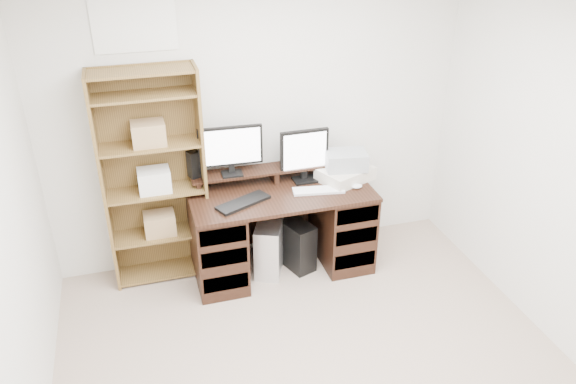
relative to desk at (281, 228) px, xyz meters
name	(u,v)px	position (x,y,z in m)	size (l,w,h in m)	color
room	(347,249)	(-0.10, -1.64, 0.86)	(3.54, 4.04, 2.54)	tan
desk	(281,228)	(0.00, 0.00, 0.00)	(1.50, 0.70, 0.75)	black
riser_shelf	(274,170)	(0.00, 0.21, 0.45)	(1.40, 0.22, 0.12)	black
monitor_wide	(231,148)	(-0.36, 0.19, 0.71)	(0.52, 0.14, 0.41)	black
monitor_small	(304,153)	(0.25, 0.14, 0.61)	(0.41, 0.15, 0.45)	black
speaker	(194,164)	(-0.66, 0.22, 0.59)	(0.09, 0.09, 0.22)	black
keyboard_black	(243,203)	(-0.34, -0.12, 0.37)	(0.45, 0.15, 0.02)	black
keyboard_white	(318,190)	(0.30, -0.09, 0.37)	(0.42, 0.13, 0.02)	silver
mouse	(357,186)	(0.62, -0.13, 0.38)	(0.09, 0.06, 0.04)	silver
printer	(345,174)	(0.58, 0.05, 0.41)	(0.43, 0.32, 0.11)	beige
basket	(346,160)	(0.58, 0.05, 0.54)	(0.34, 0.24, 0.15)	#959B9F
tower_silver	(270,244)	(-0.09, 0.02, -0.15)	(0.21, 0.47, 0.47)	silver
tower_black	(293,242)	(0.12, 0.02, -0.17)	(0.32, 0.47, 0.43)	black
bookshelf	(154,177)	(-0.99, 0.21, 0.53)	(0.80, 0.30, 1.80)	brown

